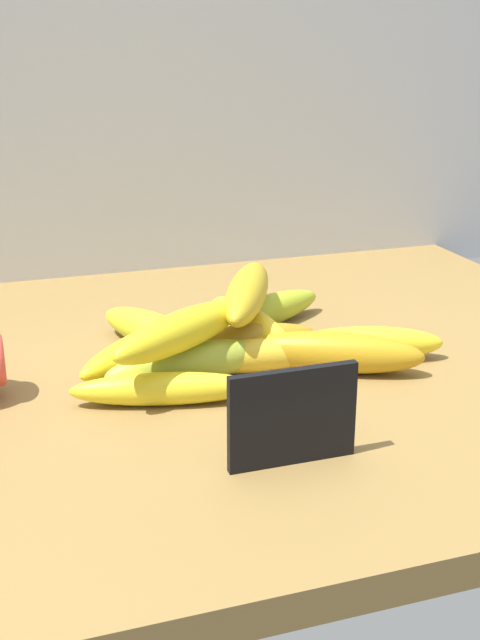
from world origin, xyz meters
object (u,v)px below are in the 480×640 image
object	(u,v)px
banana_3	(367,343)
banana_8	(156,332)
banana_6	(189,363)
banana_10	(247,292)
banana_11	(180,331)
banana_0	(226,344)
banana_7	(149,346)
banana_1	(164,389)
banana_2	(333,352)
banana_5	(249,325)
chalkboard_sign	(292,420)
banana_4	(247,356)
banana_9	(257,314)

from	to	relation	value
banana_3	banana_8	distance (cm)	23.42
banana_6	banana_10	world-z (taller)	banana_10
banana_10	banana_11	distance (cm)	13.15
banana_3	banana_10	size ratio (longest dim) A/B	0.84
banana_0	banana_7	xyz separation A→B (cm)	(-7.89, 2.19, -0.03)
banana_3	banana_6	xyz separation A→B (cm)	(-19.87, 0.13, 0.20)
banana_1	banana_3	bearing A→B (deg)	9.95
banana_2	banana_5	xyz separation A→B (cm)	(-5.69, 10.50, -0.02)
banana_6	banana_3	bearing A→B (deg)	-0.38
banana_1	banana_11	distance (cm)	6.00
banana_5	banana_10	xyz separation A→B (cm)	(-0.61, -0.94, 4.30)
chalkboard_sign	banana_6	bearing A→B (deg)	101.76
banana_7	banana_8	distance (cm)	3.87
chalkboard_sign	banana_11	distance (cm)	18.09
chalkboard_sign	banana_10	bearing A→B (deg)	79.35
banana_1	banana_7	size ratio (longest dim) A/B	0.87
banana_0	banana_2	world-z (taller)	banana_2
chalkboard_sign	banana_6	world-z (taller)	chalkboard_sign
banana_0	banana_3	world-z (taller)	banana_0
chalkboard_sign	banana_4	size ratio (longest dim) A/B	0.55
banana_5	banana_8	bearing A→B (deg)	172.37
chalkboard_sign	banana_11	xyz separation A→B (cm)	(-4.98, 17.25, 2.25)
banana_5	banana_3	bearing A→B (deg)	-39.24
banana_3	banana_7	xyz separation A→B (cm)	(-22.64, 6.46, 0.13)
banana_5	banana_10	bearing A→B (deg)	-122.92
banana_4	banana_9	distance (cm)	12.92
chalkboard_sign	banana_3	bearing A→B (deg)	48.71
banana_10	banana_7	bearing A→B (deg)	-173.93
banana_7	banana_9	world-z (taller)	same
banana_0	banana_6	bearing A→B (deg)	-141.02
banana_0	banana_11	distance (cm)	9.17
banana_7	banana_2	bearing A→B (deg)	-25.15
banana_7	banana_9	size ratio (longest dim) A/B	0.99
banana_1	banana_2	xyz separation A→B (cm)	(18.62, 2.24, 0.58)
banana_3	banana_6	bearing A→B (deg)	179.62
banana_4	banana_7	distance (cm)	10.79
banana_0	banana_4	size ratio (longest dim) A/B	1.05
banana_2	banana_1	bearing A→B (deg)	-173.15
banana_0	banana_7	world-z (taller)	same
chalkboard_sign	banana_5	size ratio (longest dim) A/B	0.58
banana_4	banana_11	xyz separation A→B (cm)	(-7.58, -1.84, 4.33)
banana_0	banana_9	world-z (taller)	same
banana_8	banana_10	size ratio (longest dim) A/B	0.91
banana_5	banana_10	world-z (taller)	banana_10
chalkboard_sign	banana_4	xyz separation A→B (cm)	(2.60, 19.08, -2.08)
banana_4	banana_5	world-z (taller)	banana_5
banana_1	chalkboard_sign	bearing A→B (deg)	-62.25
chalkboard_sign	banana_7	world-z (taller)	chalkboard_sign
banana_0	banana_4	world-z (taller)	banana_0
banana_8	banana_0	bearing A→B (deg)	-41.99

